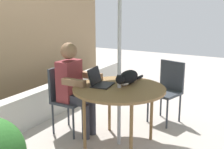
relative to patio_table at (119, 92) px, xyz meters
The scene contains 8 objects.
ground_plane 0.69m from the patio_table, ahead, with size 14.00×14.00×0.00m, color #ADA399.
planter_wall_low 1.48m from the patio_table, 90.00° to the left, with size 5.11×0.20×0.49m, color beige.
patio_table is the anchor object (origin of this frame).
chair_occupied 0.85m from the patio_table, 90.00° to the left, with size 0.40×0.40×0.91m.
chair_empty 1.08m from the patio_table, 15.59° to the right, with size 0.49×0.49×0.91m.
person_seated 0.68m from the patio_table, 90.00° to the left, with size 0.48×0.48×1.25m.
laptop 0.30m from the patio_table, 97.25° to the left, with size 0.33×0.29×0.21m.
cat 0.23m from the patio_table, ahead, with size 0.65×0.19×0.17m.
Camera 1 is at (-2.95, -1.51, 1.72)m, focal length 45.74 mm.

